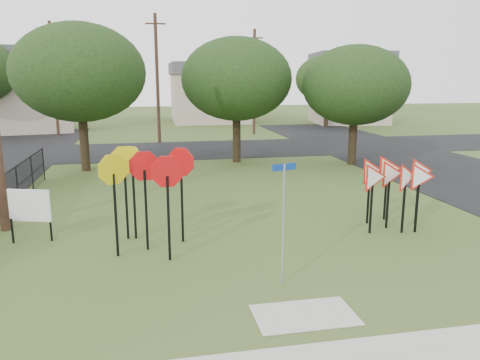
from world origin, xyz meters
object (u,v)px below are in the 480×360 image
street_name_sign (283,216)px  info_board (30,207)px  yield_sign_cluster (395,177)px  stop_sign_cluster (144,176)px

street_name_sign → info_board: (-6.20, 4.12, -0.59)m
yield_sign_cluster → info_board: yield_sign_cluster is taller
info_board → yield_sign_cluster: bearing=-4.2°
street_name_sign → yield_sign_cluster: 5.64m
info_board → stop_sign_cluster: bearing=-18.0°
street_name_sign → info_board: bearing=146.4°
yield_sign_cluster → street_name_sign: bearing=-143.7°
yield_sign_cluster → stop_sign_cluster: bearing=-178.1°
stop_sign_cluster → yield_sign_cluster: size_ratio=0.97×
yield_sign_cluster → info_board: bearing=175.8°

